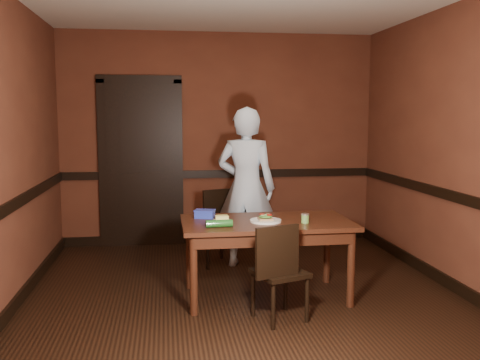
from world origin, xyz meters
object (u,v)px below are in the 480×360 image
object	(u,v)px
chair_far	(215,228)
person	(246,188)
sauce_jar	(305,218)
dining_table	(266,259)
sandwich_plate	(266,220)
chair_near	(280,271)
food_tub	(205,214)
cheese_saucer	(222,219)

from	to	relation	value
chair_far	person	world-z (taller)	person
person	sauce_jar	distance (m)	1.24
dining_table	chair_far	xyz separation A→B (m)	(-0.36, 1.16, 0.05)
sandwich_plate	dining_table	bearing A→B (deg)	70.90
dining_table	chair_near	distance (m)	0.55
sauce_jar	chair_far	bearing A→B (deg)	117.39
chair_far	chair_near	bearing A→B (deg)	-98.41
dining_table	chair_near	xyz separation A→B (m)	(0.01, -0.54, 0.05)
chair_far	sauce_jar	xyz separation A→B (m)	(0.68, -1.31, 0.35)
chair_far	sauce_jar	size ratio (longest dim) A/B	9.76
chair_near	person	size ratio (longest dim) A/B	0.46
dining_table	sandwich_plate	bearing A→B (deg)	-109.24
dining_table	food_tub	size ratio (longest dim) A/B	7.20
chair_far	cheese_saucer	distance (m)	1.16
chair_far	cheese_saucer	world-z (taller)	chair_far
person	cheese_saucer	size ratio (longest dim) A/B	11.20
chair_far	sauce_jar	bearing A→B (deg)	-83.30
chair_near	cheese_saucer	world-z (taller)	chair_near
person	cheese_saucer	world-z (taller)	person
person	food_tub	size ratio (longest dim) A/B	8.26
chair_far	sandwich_plate	bearing A→B (deg)	-94.89
dining_table	cheese_saucer	distance (m)	0.55
sandwich_plate	food_tub	distance (m)	0.58
sauce_jar	person	bearing A→B (deg)	106.25
dining_table	sandwich_plate	size ratio (longest dim) A/B	5.44
dining_table	chair_near	size ratio (longest dim) A/B	1.88
chair_near	person	distance (m)	1.65
dining_table	person	xyz separation A→B (m)	(-0.03, 1.03, 0.52)
chair_far	food_tub	distance (m)	1.03
dining_table	cheese_saucer	world-z (taller)	cheese_saucer
sauce_jar	cheese_saucer	size ratio (longest dim) A/B	0.54
chair_near	cheese_saucer	bearing A→B (deg)	-75.01
sandwich_plate	cheese_saucer	size ratio (longest dim) A/B	1.79
chair_near	chair_far	bearing A→B (deg)	-97.50
chair_far	chair_near	world-z (taller)	chair_far
sandwich_plate	chair_near	bearing A→B (deg)	-86.82
chair_far	sandwich_plate	world-z (taller)	chair_far
sauce_jar	food_tub	distance (m)	0.93
food_tub	dining_table	bearing A→B (deg)	-2.33
dining_table	chair_far	distance (m)	1.22
sandwich_plate	sauce_jar	world-z (taller)	sauce_jar
cheese_saucer	food_tub	world-z (taller)	food_tub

